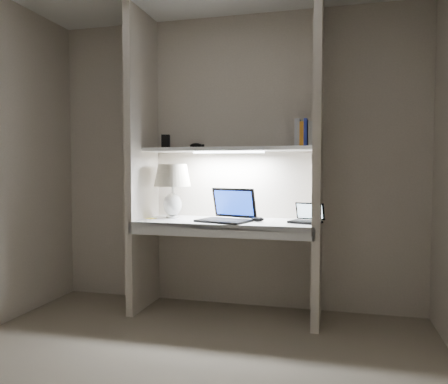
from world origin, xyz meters
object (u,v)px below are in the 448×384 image
(laptop_netbook, at_px, (307,218))
(book_row, at_px, (308,134))
(speaker, at_px, (246,211))
(laptop_main, at_px, (228,214))
(table_lamp, at_px, (172,182))

(laptop_netbook, height_order, book_row, book_row)
(speaker, height_order, book_row, book_row)
(laptop_main, relative_size, speaker, 3.55)
(laptop_main, bearing_deg, book_row, 31.62)
(laptop_main, distance_m, laptop_netbook, 0.63)
(laptop_netbook, xyz_separation_m, book_row, (-0.00, 0.11, 0.66))
(speaker, bearing_deg, book_row, 8.76)
(table_lamp, bearing_deg, book_row, 3.36)
(laptop_main, relative_size, laptop_netbook, 1.66)
(laptop_main, bearing_deg, speaker, 81.00)
(book_row, bearing_deg, table_lamp, -176.64)
(laptop_netbook, relative_size, book_row, 1.30)
(laptop_netbook, distance_m, speaker, 0.55)
(laptop_main, height_order, speaker, laptop_main)
(laptop_netbook, relative_size, speaker, 2.14)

